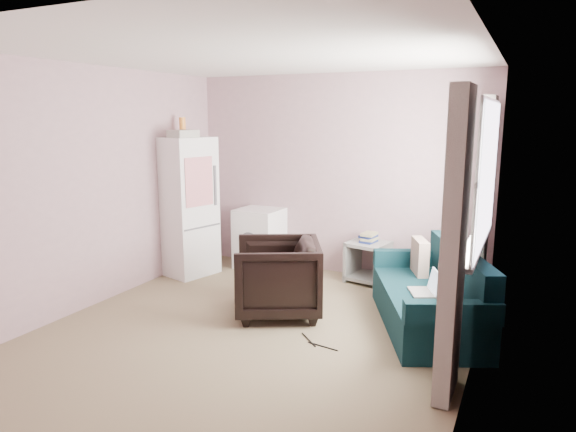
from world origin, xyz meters
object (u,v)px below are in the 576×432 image
object	(u,v)px
washing_machine	(260,237)
sofa	(432,299)
fridge	(186,205)
side_table	(368,259)
armchair	(277,274)

from	to	relation	value
washing_machine	sofa	bearing A→B (deg)	-21.08
sofa	washing_machine	bearing A→B (deg)	132.08
fridge	side_table	world-z (taller)	fridge
washing_machine	side_table	world-z (taller)	washing_machine
armchair	fridge	distance (m)	1.88
side_table	armchair	bearing A→B (deg)	-110.50
fridge	sofa	world-z (taller)	fridge
sofa	fridge	bearing A→B (deg)	147.95
washing_machine	sofa	size ratio (longest dim) A/B	0.42
washing_machine	side_table	size ratio (longest dim) A/B	1.29
fridge	washing_machine	world-z (taller)	fridge
armchair	side_table	world-z (taller)	armchair
side_table	sofa	distance (m)	1.43
armchair	side_table	bearing A→B (deg)	132.08
washing_machine	side_table	xyz separation A→B (m)	(1.48, 0.01, -0.12)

